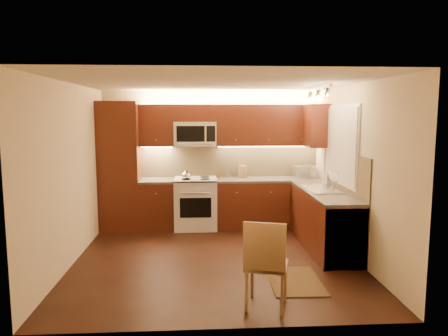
{
  "coord_description": "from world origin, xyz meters",
  "views": [
    {
      "loc": [
        -0.24,
        -5.81,
        2.06
      ],
      "look_at": [
        0.15,
        0.55,
        1.25
      ],
      "focal_mm": 33.41,
      "sensor_mm": 36.0,
      "label": 1
    }
  ],
  "objects": [
    {
      "name": "spice_jar_d",
      "position": [
        0.14,
        1.94,
        0.94
      ],
      "size": [
        0.05,
        0.05,
        0.09
      ],
      "primitive_type": "cylinder",
      "rotation": [
        0.0,
        0.0,
        0.25
      ],
      "color": "#AA5D33",
      "rests_on": "counter_back_right"
    },
    {
      "name": "counter_back_left",
      "position": [
        -0.99,
        1.7,
        0.88
      ],
      "size": [
        0.62,
        0.6,
        0.04
      ],
      "primitive_type": "cube",
      "color": "#393734",
      "rests_on": "base_cab_back_left"
    },
    {
      "name": "faucet",
      "position": [
        1.88,
        0.55,
        1.05
      ],
      "size": [
        0.2,
        0.04,
        0.3
      ],
      "primitive_type": null,
      "color": "silver",
      "rests_on": "counter_right"
    },
    {
      "name": "window_blinds",
      "position": [
        1.97,
        0.55,
        1.6
      ],
      "size": [
        0.02,
        1.36,
        1.16
      ],
      "primitive_type": "cube",
      "color": "silver",
      "rests_on": "wall_right"
    },
    {
      "name": "knife_block",
      "position": [
        0.57,
        1.83,
        1.02
      ],
      "size": [
        0.16,
        0.19,
        0.23
      ],
      "primitive_type": "cube",
      "rotation": [
        0.0,
        0.0,
        0.37
      ],
      "color": "olive",
      "rests_on": "counter_back_right"
    },
    {
      "name": "upper_cab_back_left",
      "position": [
        -0.99,
        1.82,
        1.88
      ],
      "size": [
        0.62,
        0.35,
        0.75
      ],
      "primitive_type": "cube",
      "color": "#471B0F",
      "rests_on": "wall_back"
    },
    {
      "name": "wall_back",
      "position": [
        0.0,
        2.0,
        1.25
      ],
      "size": [
        4.0,
        0.01,
        2.5
      ],
      "primitive_type": "cube",
      "color": "beige",
      "rests_on": "ground"
    },
    {
      "name": "counter_back_right",
      "position": [
        1.04,
        1.7,
        0.88
      ],
      "size": [
        1.92,
        0.6,
        0.04
      ],
      "primitive_type": "cube",
      "color": "#393734",
      "rests_on": "base_cab_back_right"
    },
    {
      "name": "kettle",
      "position": [
        -0.47,
        1.54,
        1.01
      ],
      "size": [
        0.21,
        0.21,
        0.19
      ],
      "primitive_type": null,
      "rotation": [
        0.0,
        0.0,
        0.41
      ],
      "color": "silver",
      "rests_on": "stove"
    },
    {
      "name": "ceiling",
      "position": [
        0.0,
        0.0,
        2.5
      ],
      "size": [
        4.0,
        4.0,
        0.01
      ],
      "primitive_type": "cube",
      "color": "beige",
      "rests_on": "ground"
    },
    {
      "name": "upper_cab_bridge",
      "position": [
        -0.3,
        1.82,
        2.09
      ],
      "size": [
        0.76,
        0.35,
        0.31
      ],
      "primitive_type": "cube",
      "color": "#471B0F",
      "rests_on": "wall_back"
    },
    {
      "name": "upper_cab_right_corner",
      "position": [
        1.82,
        1.4,
        1.88
      ],
      "size": [
        0.35,
        0.5,
        0.75
      ],
      "primitive_type": "cube",
      "color": "#471B0F",
      "rests_on": "wall_right"
    },
    {
      "name": "stove",
      "position": [
        -0.3,
        1.68,
        0.46
      ],
      "size": [
        0.76,
        0.65,
        0.92
      ],
      "primitive_type": null,
      "color": "silver",
      "rests_on": "floor"
    },
    {
      "name": "base_cab_right",
      "position": [
        1.7,
        0.4,
        0.43
      ],
      "size": [
        0.6,
        2.0,
        0.86
      ],
      "primitive_type": "cube",
      "color": "#471B0F",
      "rests_on": "floor"
    },
    {
      "name": "spice_jar_a",
      "position": [
        0.37,
        1.92,
        0.94
      ],
      "size": [
        0.04,
        0.04,
        0.09
      ],
      "primitive_type": "cylinder",
      "rotation": [
        0.0,
        0.0,
        0.04
      ],
      "color": "silver",
      "rests_on": "counter_back_right"
    },
    {
      "name": "spice_jar_c",
      "position": [
        0.32,
        1.83,
        0.95
      ],
      "size": [
        0.05,
        0.05,
        0.1
      ],
      "primitive_type": "cylinder",
      "rotation": [
        0.0,
        0.0,
        -0.09
      ],
      "color": "silver",
      "rests_on": "counter_back_right"
    },
    {
      "name": "toaster_oven",
      "position": [
        1.7,
        1.78,
        1.01
      ],
      "size": [
        0.41,
        0.34,
        0.22
      ],
      "primitive_type": "cube",
      "rotation": [
        0.0,
        0.0,
        0.16
      ],
      "color": "silver",
      "rests_on": "counter_back_right"
    },
    {
      "name": "soap_bottle",
      "position": [
        1.94,
        1.09,
        1.01
      ],
      "size": [
        0.13,
        0.13,
        0.22
      ],
      "primitive_type": "imported",
      "rotation": [
        0.0,
        0.0,
        0.4
      ],
      "color": "silver",
      "rests_on": "counter_right"
    },
    {
      "name": "counter_right",
      "position": [
        1.7,
        0.4,
        0.88
      ],
      "size": [
        0.6,
        2.0,
        0.04
      ],
      "primitive_type": "cube",
      "color": "#393734",
      "rests_on": "base_cab_right"
    },
    {
      "name": "dishwasher",
      "position": [
        1.7,
        -0.3,
        0.43
      ],
      "size": [
        0.58,
        0.6,
        0.84
      ],
      "primitive_type": "cube",
      "color": "silver",
      "rests_on": "floor"
    },
    {
      "name": "pantry",
      "position": [
        -1.65,
        1.7,
        1.15
      ],
      "size": [
        0.7,
        0.6,
        2.3
      ],
      "primitive_type": "cube",
      "color": "#471B0F",
      "rests_on": "floor"
    },
    {
      "name": "dining_chair",
      "position": [
        0.48,
        -1.56,
        0.49
      ],
      "size": [
        0.54,
        0.54,
        0.98
      ],
      "primitive_type": null,
      "rotation": [
        0.0,
        0.0,
        -0.29
      ],
      "color": "olive",
      "rests_on": "floor"
    },
    {
      "name": "spice_jar_b",
      "position": [
        0.14,
        1.84,
        0.95
      ],
      "size": [
        0.05,
        0.05,
        0.11
      ],
      "primitive_type": "cylinder",
      "rotation": [
        0.0,
        0.0,
        -0.11
      ],
      "color": "brown",
      "rests_on": "counter_back_right"
    },
    {
      "name": "window_frame",
      "position": [
        1.99,
        0.55,
        1.6
      ],
      "size": [
        0.03,
        1.44,
        1.24
      ],
      "primitive_type": "cube",
      "color": "silver",
      "rests_on": "wall_right"
    },
    {
      "name": "sink",
      "position": [
        1.7,
        0.55,
        0.98
      ],
      "size": [
        0.52,
        0.86,
        0.15
      ],
      "primitive_type": null,
      "color": "silver",
      "rests_on": "counter_right"
    },
    {
      "name": "rug",
      "position": [
        0.94,
        -0.9,
        0.01
      ],
      "size": [
        0.64,
        0.95,
        0.01
      ],
      "primitive_type": "cube",
      "rotation": [
        0.0,
        0.0,
        -0.01
      ],
      "color": "black",
      "rests_on": "floor"
    },
    {
      "name": "floor",
      "position": [
        0.0,
        0.0,
        0.0
      ],
      "size": [
        4.0,
        4.0,
        0.01
      ],
      "primitive_type": "cube",
      "color": "black",
      "rests_on": "ground"
    },
    {
      "name": "backsplash_back",
      "position": [
        0.35,
        1.99,
        1.2
      ],
      "size": [
        3.3,
        0.02,
        0.6
      ],
      "primitive_type": "cube",
      "color": "tan",
      "rests_on": "wall_back"
    },
    {
      "name": "base_cab_back_left",
      "position": [
        -0.99,
        1.7,
        0.43
      ],
      "size": [
        0.62,
        0.6,
        0.86
      ],
      "primitive_type": "cube",
      "color": "#471B0F",
      "rests_on": "floor"
    },
    {
      "name": "microwave",
      "position": [
        -0.3,
        1.81,
        1.72
      ],
      "size": [
        0.76,
        0.38,
        0.44
      ],
      "primitive_type": null,
      "color": "silver",
      "rests_on": "wall_back"
    },
    {
      "name": "upper_cab_back_right",
      "position": [
        1.04,
        1.82,
        1.88
      ],
      "size": [
        1.92,
        0.35,
        0.75
      ],
      "primitive_type": "cube",
      "color": "#471B0F",
      "rests_on": "wall_back"
    },
    {
      "name": "track_light_bar",
      "position": [
        1.55,
        0.4,
        2.46
      ],
      "size": [
        0.04,
        1.2,
        0.03
      ],
      "primitive_type": "cube",
      "color": "silver",
      "rests_on": "ceiling"
    },
    {
      "name": "backsplash_right",
      "position": [
        1.99,
        0.4,
        1.2
      ],
      "size": [
        0.02,
        2.0,
        0.6
      ],
      "primitive_type": "cube",
      "color": "tan",
      "rests_on": "wall_right"
    },
    {
      "name": "wall_right",
      "position": [
        2.0,
        0.0,
        1.25
      ],
      "size": [
        0.01,
        4.0,
        2.5
      ],
      "primitive_type": "cube",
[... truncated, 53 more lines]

